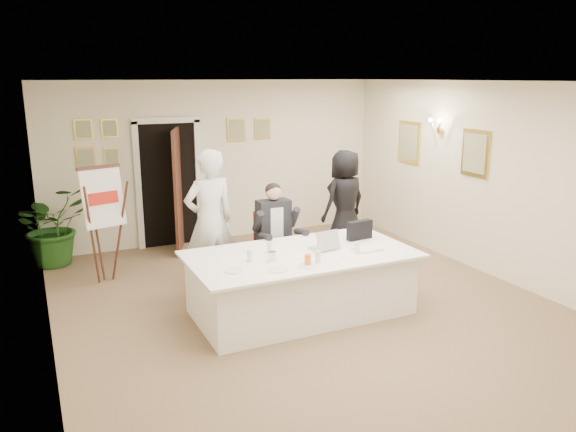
# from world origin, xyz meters

# --- Properties ---
(floor) EXTENTS (7.00, 7.00, 0.00)m
(floor) POSITION_xyz_m (0.00, 0.00, 0.00)
(floor) COLOR brown
(floor) RESTS_ON ground
(ceiling) EXTENTS (6.00, 7.00, 0.02)m
(ceiling) POSITION_xyz_m (0.00, 0.00, 2.80)
(ceiling) COLOR white
(ceiling) RESTS_ON wall_back
(wall_back) EXTENTS (6.00, 0.10, 2.80)m
(wall_back) POSITION_xyz_m (0.00, 3.50, 1.40)
(wall_back) COLOR beige
(wall_back) RESTS_ON floor
(wall_front) EXTENTS (6.00, 0.10, 2.80)m
(wall_front) POSITION_xyz_m (0.00, -3.50, 1.40)
(wall_front) COLOR beige
(wall_front) RESTS_ON floor
(wall_left) EXTENTS (0.10, 7.00, 2.80)m
(wall_left) POSITION_xyz_m (-3.00, 0.00, 1.40)
(wall_left) COLOR beige
(wall_left) RESTS_ON floor
(wall_right) EXTENTS (0.10, 7.00, 2.80)m
(wall_right) POSITION_xyz_m (3.00, 0.00, 1.40)
(wall_right) COLOR beige
(wall_right) RESTS_ON floor
(doorway) EXTENTS (1.14, 0.86, 2.20)m
(doorway) POSITION_xyz_m (-0.88, 3.32, 1.04)
(doorway) COLOR black
(doorway) RESTS_ON floor
(pictures_back_wall) EXTENTS (3.40, 0.06, 0.80)m
(pictures_back_wall) POSITION_xyz_m (-0.80, 3.47, 1.85)
(pictures_back_wall) COLOR gold
(pictures_back_wall) RESTS_ON wall_back
(pictures_right_wall) EXTENTS (0.06, 2.20, 0.80)m
(pictures_right_wall) POSITION_xyz_m (2.97, 1.20, 1.75)
(pictures_right_wall) COLOR gold
(pictures_right_wall) RESTS_ON wall_right
(wall_sconce) EXTENTS (0.20, 0.30, 0.24)m
(wall_sconce) POSITION_xyz_m (2.90, 1.20, 2.10)
(wall_sconce) COLOR #C7873F
(wall_sconce) RESTS_ON wall_right
(conference_table) EXTENTS (2.74, 1.46, 0.78)m
(conference_table) POSITION_xyz_m (-0.15, -0.11, 0.39)
(conference_table) COLOR white
(conference_table) RESTS_ON floor
(seated_man) EXTENTS (0.71, 0.75, 1.45)m
(seated_man) POSITION_xyz_m (-0.02, 0.97, 0.73)
(seated_man) COLOR black
(seated_man) RESTS_ON floor
(flip_chart) EXTENTS (0.60, 0.44, 1.65)m
(flip_chart) POSITION_xyz_m (-2.19, 2.01, 0.77)
(flip_chart) COLOR #321A10
(flip_chart) RESTS_ON floor
(standing_man) EXTENTS (0.76, 0.56, 1.94)m
(standing_man) POSITION_xyz_m (-0.92, 1.11, 0.97)
(standing_man) COLOR silver
(standing_man) RESTS_ON floor
(standing_woman) EXTENTS (0.93, 0.72, 1.70)m
(standing_woman) POSITION_xyz_m (1.66, 1.90, 0.85)
(standing_woman) COLOR black
(standing_woman) RESTS_ON floor
(potted_palm) EXTENTS (1.44, 1.38, 1.24)m
(potted_palm) POSITION_xyz_m (-2.80, 3.20, 0.62)
(potted_palm) COLOR #1F511B
(potted_palm) RESTS_ON floor
(laptop) EXTENTS (0.37, 0.39, 0.28)m
(laptop) POSITION_xyz_m (0.18, -0.06, 0.91)
(laptop) COLOR #B7BABC
(laptop) RESTS_ON conference_table
(laptop_bag) EXTENTS (0.36, 0.13, 0.25)m
(laptop_bag) POSITION_xyz_m (0.81, 0.10, 0.90)
(laptop_bag) COLOR black
(laptop_bag) RESTS_ON conference_table
(paper_stack) EXTENTS (0.34, 0.24, 0.03)m
(paper_stack) POSITION_xyz_m (0.64, -0.36, 0.79)
(paper_stack) COLOR white
(paper_stack) RESTS_ON conference_table
(plate_left) EXTENTS (0.23, 0.23, 0.01)m
(plate_left) POSITION_xyz_m (-1.11, -0.39, 0.78)
(plate_left) COLOR white
(plate_left) RESTS_ON conference_table
(plate_mid) EXTENTS (0.24, 0.24, 0.01)m
(plate_mid) POSITION_xyz_m (-0.66, -0.57, 0.78)
(plate_mid) COLOR white
(plate_mid) RESTS_ON conference_table
(plate_near) EXTENTS (0.27, 0.27, 0.01)m
(plate_near) POSITION_xyz_m (-0.30, -0.58, 0.78)
(plate_near) COLOR white
(plate_near) RESTS_ON conference_table
(glass_a) EXTENTS (0.08, 0.08, 0.14)m
(glass_a) POSITION_xyz_m (-0.84, -0.16, 0.84)
(glass_a) COLOR silver
(glass_a) RESTS_ON conference_table
(glass_b) EXTENTS (0.07, 0.07, 0.14)m
(glass_b) POSITION_xyz_m (-0.14, -0.52, 0.84)
(glass_b) COLOR silver
(glass_b) RESTS_ON conference_table
(glass_c) EXTENTS (0.07, 0.07, 0.14)m
(glass_c) POSITION_xyz_m (0.46, -0.41, 0.84)
(glass_c) COLOR silver
(glass_c) RESTS_ON conference_table
(glass_d) EXTENTS (0.09, 0.09, 0.14)m
(glass_d) POSITION_xyz_m (-0.50, 0.05, 0.84)
(glass_d) COLOR silver
(glass_d) RESTS_ON conference_table
(oj_glass) EXTENTS (0.08, 0.08, 0.13)m
(oj_glass) POSITION_xyz_m (-0.29, -0.56, 0.84)
(oj_glass) COLOR orange
(oj_glass) RESTS_ON conference_table
(steel_jug) EXTENTS (0.10, 0.10, 0.11)m
(steel_jug) POSITION_xyz_m (-0.59, -0.23, 0.83)
(steel_jug) COLOR silver
(steel_jug) RESTS_ON conference_table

